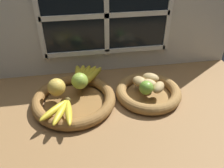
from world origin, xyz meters
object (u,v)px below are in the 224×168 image
object	(u,v)px
apple_golden_left	(57,87)
banana_bunch_front	(62,111)
fruit_bowl_right	(148,92)
potato_oblong	(140,81)
potato_small	(159,87)
potato_back	(151,78)
potato_large	(149,84)
banana_bunch_back	(85,76)
apple_green_back	(80,81)
fruit_bowl_left	(74,100)
lime_near	(146,88)

from	to	relation	value
apple_golden_left	banana_bunch_front	distance (cm)	13.47
fruit_bowl_right	potato_oblong	size ratio (longest dim) A/B	4.28
potato_small	fruit_bowl_right	bearing A→B (deg)	135.00
potato_back	potato_large	distance (cm)	5.04
banana_bunch_back	potato_back	xyz separation A→B (cm)	(30.65, -7.78, 0.53)
apple_golden_left	potato_large	xyz separation A→B (cm)	(41.49, -1.70, -1.82)
fruit_bowl_right	potato_oblong	xyz separation A→B (cm)	(-3.76, 2.92, 4.63)
apple_green_back	potato_large	size ratio (longest dim) A/B	1.04
apple_golden_left	banana_bunch_front	size ratio (longest dim) A/B	0.47
potato_large	potato_back	bearing A→B (deg)	65.56
potato_back	potato_small	distance (cm)	8.03
fruit_bowl_left	apple_green_back	xyz separation A→B (cm)	(3.26, 5.08, 6.44)
banana_bunch_back	potato_small	size ratio (longest dim) A/B	2.44
fruit_bowl_left	lime_near	distance (cm)	32.62
banana_bunch_front	fruit_bowl_right	bearing A→B (deg)	16.07
banana_bunch_front	potato_oblong	world-z (taller)	potato_oblong
fruit_bowl_left	apple_green_back	distance (cm)	8.83
banana_bunch_front	potato_small	xyz separation A→B (cm)	(42.79, 8.03, 0.74)
fruit_bowl_right	apple_golden_left	bearing A→B (deg)	177.65
fruit_bowl_left	apple_golden_left	world-z (taller)	apple_golden_left
potato_large	lime_near	world-z (taller)	lime_near
potato_large	lime_near	xyz separation A→B (cm)	(-2.70, -4.04, 1.01)
potato_back	banana_bunch_back	bearing A→B (deg)	165.76
fruit_bowl_left	potato_oblong	bearing A→B (deg)	5.42
apple_golden_left	potato_large	world-z (taller)	apple_golden_left
banana_bunch_back	potato_oblong	distance (cm)	26.55
fruit_bowl_right	apple_green_back	distance (cm)	32.34
fruit_bowl_right	potato_large	xyz separation A→B (cm)	(-0.00, 0.00, 4.73)
banana_bunch_back	lime_near	distance (cm)	30.67
fruit_bowl_right	potato_small	distance (cm)	6.69
fruit_bowl_left	banana_bunch_back	size ratio (longest dim) A/B	1.86
fruit_bowl_right	banana_bunch_back	xyz separation A→B (cm)	(-28.56, 12.37, 4.31)
banana_bunch_front	potato_back	size ratio (longest dim) A/B	2.07
fruit_bowl_left	banana_bunch_back	bearing A→B (deg)	64.19
banana_bunch_front	lime_near	world-z (taller)	lime_near
banana_bunch_back	potato_back	world-z (taller)	potato_back
fruit_bowl_right	lime_near	distance (cm)	7.52
fruit_bowl_left	banana_bunch_front	bearing A→B (deg)	-113.36
fruit_bowl_left	potato_large	distance (cm)	34.87
fruit_bowl_left	apple_green_back	world-z (taller)	apple_green_back
fruit_bowl_right	potato_large	distance (cm)	4.73
potato_small	lime_near	bearing A→B (deg)	-173.33
potato_small	potato_large	xyz separation A→B (cm)	(-3.34, 3.34, -0.01)
potato_oblong	potato_small	bearing A→B (deg)	-41.42
potato_small	apple_golden_left	bearing A→B (deg)	173.58
banana_bunch_front	lime_near	bearing A→B (deg)	11.26
fruit_bowl_right	potato_oblong	world-z (taller)	potato_oblong
banana_bunch_back	apple_green_back	bearing A→B (deg)	-110.49
apple_green_back	potato_small	distance (cm)	35.68
banana_bunch_front	potato_oblong	size ratio (longest dim) A/B	2.32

